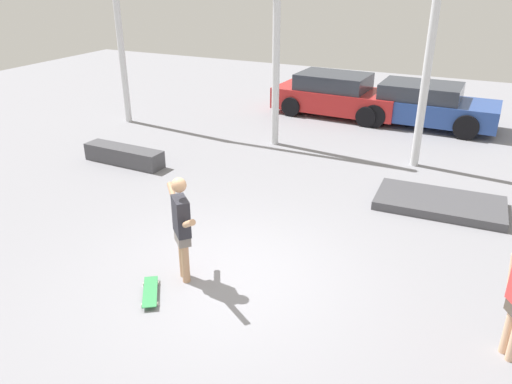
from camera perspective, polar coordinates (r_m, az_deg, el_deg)
name	(u,v)px	position (r m, az deg, el deg)	size (l,w,h in m)	color
ground_plane	(225,276)	(8.17, -3.57, -9.55)	(36.00, 36.00, 0.00)	gray
skateboarder	(182,224)	(7.68, -8.49, -3.69)	(1.15, 1.07, 1.74)	tan
skateboard	(150,292)	(7.86, -12.00, -11.09)	(0.62, 0.77, 0.08)	#338C4C
grind_box	(124,155)	(13.00, -14.84, 4.07)	(2.17, 0.51, 0.43)	#47474C
manual_pad	(440,203)	(10.99, 20.25, -1.19)	(2.54, 1.38, 0.18)	#47474C
canopy_support_left	(190,4)	(14.58, -7.50, 20.58)	(5.31, 0.20, 6.00)	silver
parked_car_red	(336,95)	(17.02, 9.15, 10.87)	(4.18, 2.08, 1.35)	red
parked_car_blue	(423,105)	(16.45, 18.60, 9.41)	(4.29, 2.00, 1.30)	#284793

